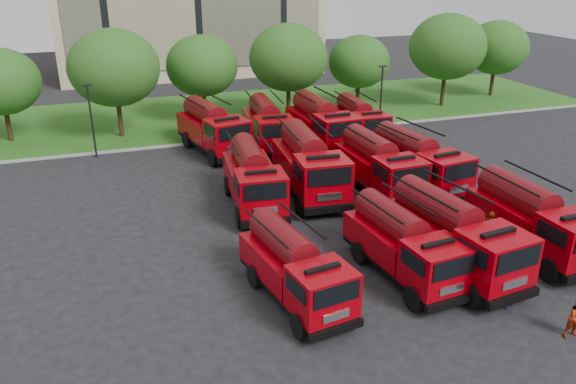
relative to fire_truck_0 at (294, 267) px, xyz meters
name	(u,v)px	position (x,y,z in m)	size (l,w,h in m)	color
ground	(322,245)	(2.83, 3.98, -1.47)	(140.00, 140.00, 0.00)	black
lawn	(212,114)	(2.83, 29.98, -1.41)	(70.00, 16.00, 0.12)	#284D14
curb	(234,139)	(2.83, 21.88, -1.40)	(70.00, 0.30, 0.14)	gray
tree_1	(0,82)	(-13.17, 26.98, 3.08)	(5.71, 5.71, 6.98)	#382314
tree_2	(114,68)	(-5.17, 25.48, 3.89)	(6.72, 6.72, 8.22)	#382314
tree_3	(202,66)	(1.83, 27.98, 3.22)	(5.88, 5.88, 7.19)	#382314
tree_4	(288,58)	(8.83, 26.48, 3.75)	(6.55, 6.55, 8.01)	#382314
tree_5	(359,62)	(15.83, 27.48, 2.88)	(5.46, 5.46, 6.68)	#382314
tree_6	(447,47)	(23.83, 25.98, 4.02)	(6.89, 6.89, 8.42)	#382314
tree_7	(497,48)	(30.83, 27.98, 3.35)	(6.05, 6.05, 7.39)	#382314
lamp_post_0	(91,117)	(-7.17, 21.18, 1.43)	(0.60, 0.25, 5.11)	black
lamp_post_1	(381,93)	(14.83, 21.18, 1.43)	(0.60, 0.25, 5.11)	black
fire_truck_0	(294,267)	(0.00, 0.00, 0.00)	(3.15, 6.66, 2.91)	black
fire_truck_1	(403,244)	(5.01, 0.26, 0.05)	(2.91, 6.81, 3.02)	black
fire_truck_2	(452,235)	(7.29, 0.04, 0.23)	(3.43, 7.67, 3.38)	black
fire_truck_3	(532,219)	(11.82, 0.34, 0.16)	(2.73, 7.16, 3.23)	black
fire_truck_4	(253,177)	(0.97, 9.61, 0.20)	(3.23, 7.50, 3.32)	black
fire_truck_5	(309,164)	(4.52, 10.27, 0.35)	(3.44, 8.15, 3.62)	black
fire_truck_6	(378,165)	(8.43, 9.18, 0.21)	(2.85, 7.38, 3.33)	black
fire_truck_7	(417,162)	(10.80, 8.86, 0.24)	(3.51, 7.72, 3.39)	black
fire_truck_8	(212,128)	(0.82, 19.69, 0.28)	(4.13, 8.00, 3.47)	black
fire_truck_9	(268,125)	(4.79, 19.37, 0.24)	(3.26, 7.65, 3.39)	black
fire_truck_10	(321,124)	(8.42, 18.00, 0.35)	(3.14, 8.04, 3.62)	black
fire_truck_11	(359,120)	(11.91, 18.98, 0.07)	(2.70, 6.81, 3.06)	black
firefighter_0	(508,307)	(7.84, -3.32, -1.47)	(0.65, 0.47, 1.77)	black
firefighter_1	(573,337)	(8.85, -5.66, -1.47)	(0.79, 0.43, 1.61)	#A22C0C
firefighter_2	(487,247)	(10.26, 1.21, -1.47)	(1.08, 0.61, 1.84)	#A22C0C
firefighter_4	(272,220)	(1.40, 7.46, -1.47)	(0.87, 0.57, 1.78)	black
firefighter_5	(447,196)	(12.05, 7.28, -1.47)	(1.52, 0.66, 1.64)	#A22C0C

